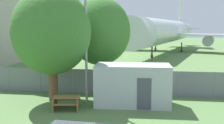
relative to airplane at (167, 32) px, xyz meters
name	(u,v)px	position (x,y,z in m)	size (l,w,h in m)	color
perimeter_fence	(107,82)	(-6.78, -35.12, -3.14)	(56.07, 0.07, 1.83)	gray
airplane	(167,32)	(0.00, 0.00, 0.00)	(35.41, 44.09, 13.01)	silver
portable_cabin	(133,85)	(-4.74, -37.48, -2.77)	(4.74, 2.40, 2.58)	silver
picnic_bench_near_cabin	(67,101)	(-8.61, -38.92, -3.59)	(1.82, 1.65, 0.76)	olive
tree_near_hangar	(52,32)	(-10.07, -37.18, 0.54)	(5.15, 5.15, 7.45)	brown
tree_left_of_cabin	(100,31)	(-7.84, -32.15, 0.49)	(5.12, 5.12, 7.39)	brown
tree_behind_benches	(40,31)	(-13.42, -31.15, 0.47)	(5.02, 5.02, 7.30)	brown
light_mast	(86,24)	(-7.77, -37.25, 1.04)	(0.44, 0.44, 8.43)	#99999E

